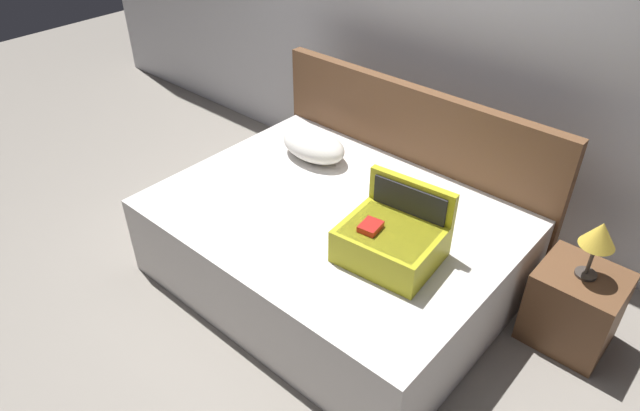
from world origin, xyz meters
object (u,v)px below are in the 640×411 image
at_px(hard_case_large, 392,239).
at_px(nightstand, 573,307).
at_px(pillow_near_headboard, 314,145).
at_px(bed, 332,246).
at_px(table_lamp, 599,236).

distance_m(hard_case_large, nightstand, 1.11).
bearing_deg(pillow_near_headboard, bed, -37.58).
height_order(bed, table_lamp, table_lamp).
bearing_deg(pillow_near_headboard, nightstand, 4.21).
xyz_separation_m(hard_case_large, pillow_near_headboard, (-0.99, 0.49, -0.03)).
xyz_separation_m(nightstand, table_lamp, (0.00, -0.00, 0.49)).
distance_m(bed, table_lamp, 1.47).
relative_size(bed, table_lamp, 5.98).
relative_size(hard_case_large, table_lamp, 1.54).
distance_m(bed, nightstand, 1.40).
distance_m(bed, hard_case_large, 0.64).
relative_size(bed, hard_case_large, 3.88).
relative_size(nightstand, table_lamp, 1.38).
xyz_separation_m(hard_case_large, nightstand, (0.81, 0.63, -0.42)).
bearing_deg(table_lamp, hard_case_large, -142.27).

